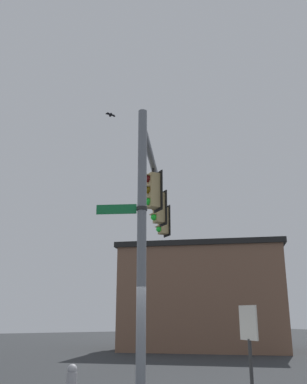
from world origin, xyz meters
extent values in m
cylinder|color=slate|center=(0.00, 0.00, 3.35)|extent=(0.21, 0.21, 6.70)
cylinder|color=slate|center=(3.33, -2.00, 6.26)|extent=(6.76, 4.16, 0.19)
cylinder|color=black|center=(2.30, -1.38, 6.08)|extent=(0.08, 0.08, 0.18)
cube|color=tan|center=(2.30, -1.38, 5.47)|extent=(0.36, 0.30, 1.05)
sphere|color=#590F0F|center=(2.30, -1.19, 5.82)|extent=(0.22, 0.22, 0.22)
cube|color=tan|center=(2.30, -1.17, 5.91)|extent=(0.24, 0.20, 0.03)
sphere|color=brown|center=(2.30, -1.19, 5.47)|extent=(0.22, 0.22, 0.22)
cube|color=tan|center=(2.30, -1.17, 5.56)|extent=(0.24, 0.20, 0.03)
sphere|color=#1EE533|center=(2.30, -1.19, 5.12)|extent=(0.22, 0.22, 0.22)
cube|color=tan|center=(2.30, -1.17, 5.21)|extent=(0.24, 0.20, 0.03)
cube|color=black|center=(2.30, -1.55, 5.47)|extent=(0.54, 0.03, 1.22)
cylinder|color=black|center=(4.09, -2.45, 6.08)|extent=(0.08, 0.08, 0.18)
cube|color=tan|center=(4.09, -2.45, 5.47)|extent=(0.36, 0.30, 1.05)
sphere|color=#590F0F|center=(4.09, -2.27, 5.82)|extent=(0.22, 0.22, 0.22)
cube|color=tan|center=(4.09, -2.25, 5.91)|extent=(0.24, 0.20, 0.03)
sphere|color=brown|center=(4.09, -2.27, 5.47)|extent=(0.22, 0.22, 0.22)
cube|color=tan|center=(4.09, -2.25, 5.56)|extent=(0.24, 0.20, 0.03)
sphere|color=#1EE533|center=(4.09, -2.27, 5.12)|extent=(0.22, 0.22, 0.22)
cube|color=tan|center=(4.09, -2.25, 5.21)|extent=(0.24, 0.20, 0.03)
cube|color=black|center=(4.09, -2.62, 5.47)|extent=(0.54, 0.03, 1.22)
cylinder|color=black|center=(5.87, -3.53, 6.08)|extent=(0.08, 0.08, 0.18)
cube|color=tan|center=(5.87, -3.53, 5.47)|extent=(0.36, 0.30, 1.05)
sphere|color=#590F0F|center=(5.87, -3.34, 5.82)|extent=(0.22, 0.22, 0.22)
cube|color=tan|center=(5.87, -3.32, 5.91)|extent=(0.24, 0.20, 0.03)
sphere|color=brown|center=(5.87, -3.34, 5.47)|extent=(0.22, 0.22, 0.22)
cube|color=tan|center=(5.87, -3.32, 5.56)|extent=(0.24, 0.20, 0.03)
sphere|color=#1EE533|center=(5.87, -3.34, 5.12)|extent=(0.22, 0.22, 0.22)
cube|color=tan|center=(5.87, -3.32, 5.21)|extent=(0.24, 0.20, 0.03)
cube|color=black|center=(5.87, -3.70, 5.47)|extent=(0.54, 0.03, 1.22)
cube|color=#147238|center=(0.30, 0.51, 4.24)|extent=(0.50, 0.81, 0.22)
cube|color=white|center=(0.30, 0.51, 4.24)|extent=(0.49, 0.80, 0.04)
cylinder|color=#262626|center=(0.00, 0.00, 4.24)|extent=(0.25, 0.25, 0.08)
ellipsoid|color=black|center=(4.73, -0.81, 8.96)|extent=(0.30, 0.14, 0.09)
cube|color=black|center=(4.74, -0.79, 8.97)|extent=(0.13, 0.33, 0.05)
cube|color=black|center=(4.73, -0.83, 8.97)|extent=(0.12, 0.32, 0.12)
cube|color=brown|center=(13.02, -9.77, 2.77)|extent=(9.90, 10.56, 5.54)
cube|color=maroon|center=(15.52, -11.64, 3.05)|extent=(5.64, 7.05, 0.30)
cube|color=black|center=(13.02, -9.77, 5.69)|extent=(10.30, 10.99, 0.30)
cylinder|color=#4C3823|center=(15.37, -7.11, 1.45)|extent=(0.32, 0.32, 2.89)
sphere|color=#28602D|center=(15.37, -7.11, 3.97)|extent=(3.09, 3.09, 3.09)
sphere|color=#99999E|center=(1.78, 0.95, 0.71)|extent=(0.23, 0.23, 0.23)
cylinder|color=#333333|center=(-0.43, -2.47, 0.70)|extent=(0.08, 0.08, 1.40)
cube|color=silver|center=(-0.43, -2.47, 1.75)|extent=(0.60, 0.04, 0.76)
camera|label=1|loc=(-8.41, 3.73, 1.93)|focal=38.91mm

